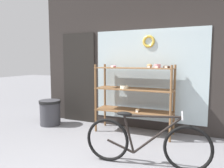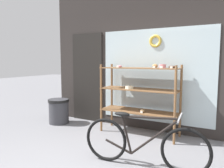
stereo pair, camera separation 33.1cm
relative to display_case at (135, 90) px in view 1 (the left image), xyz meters
name	(u,v)px [view 1 (the left image)]	position (x,y,z in m)	size (l,w,h in m)	color
storefront_facade	(138,43)	(-0.06, 0.38, 0.95)	(4.69, 0.13, 3.77)	#2D2826
display_case	(135,90)	(0.00, 0.00, 0.00)	(1.55, 0.49, 1.40)	brown
bicycle	(145,142)	(0.56, -1.28, -0.53)	(1.73, 0.46, 0.77)	black
trash_bin	(50,111)	(-1.94, -0.22, -0.57)	(0.48, 0.48, 0.57)	#38383D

